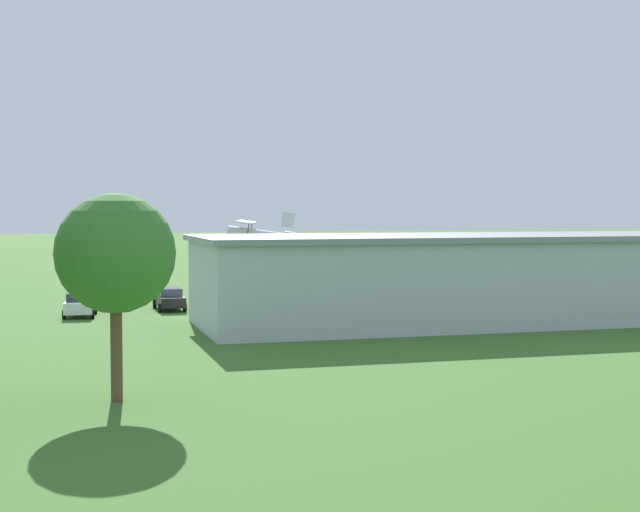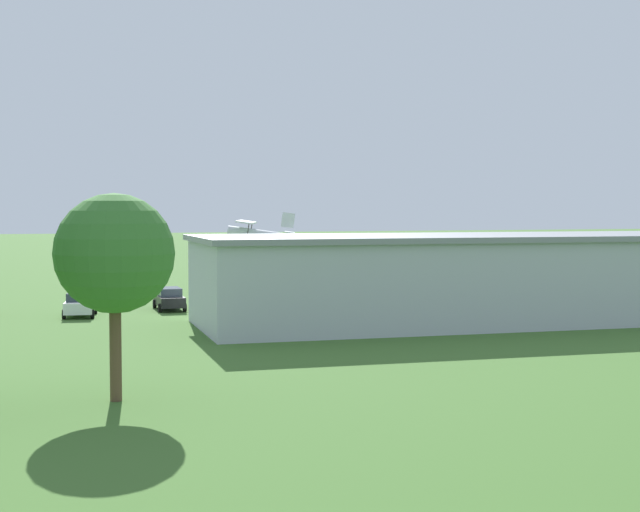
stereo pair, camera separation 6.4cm
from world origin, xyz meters
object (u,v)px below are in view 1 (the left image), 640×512
Objects in this scene: person_walking_on_apron at (616,285)px; tree_behind_hangar_left at (115,254)px; person_watching_takeoff at (222,296)px; person_by_parked_cars at (572,286)px; hangar at (484,278)px; car_black at (169,298)px; car_white at (80,304)px; biplane at (257,235)px.

tree_behind_hangar_left is (45.68, 31.44, 4.83)m from person_walking_on_apron.
person_watching_takeoff is 30.27m from person_by_parked_cars.
car_black is at bearing -36.61° from hangar.
car_white is at bearing -24.66° from hangar.
hangar is at bearing 33.88° from person_walking_on_apron.
person_by_parked_cars is (-24.60, 11.11, -4.27)m from biplane.
person_watching_takeoff is at bearing 62.91° from biplane.
car_black is at bearing 7.93° from person_watching_takeoff.
person_watching_takeoff is at bearing -0.91° from person_walking_on_apron.
person_by_parked_cars is at bearing -142.51° from tree_behind_hangar_left.
tree_behind_hangar_left reaches higher than person_watching_takeoff.
car_black is (18.17, -13.50, -2.00)m from hangar.
person_watching_takeoff reaches higher than person_walking_on_apron.
hangar is 27.18m from car_white.
person_by_parked_cars is at bearing 155.69° from biplane.
person_walking_on_apron is at bearing 179.09° from person_watching_takeoff.
person_watching_takeoff reaches higher than person_by_parked_cars.
hangar is 20.06m from person_watching_takeoff.
tree_behind_hangar_left reaches higher than car_black.
car_white reaches higher than car_black.
car_white is 0.56× the size of tree_behind_hangar_left.
tree_behind_hangar_left is at bearing 35.05° from hangar.
person_watching_takeoff is 34.28m from tree_behind_hangar_left.
tree_behind_hangar_left is at bearing 70.42° from person_watching_takeoff.
hangar is 22.73m from car_black.
car_black reaches higher than person_by_parked_cars.
car_black is at bearing 0.02° from person_walking_on_apron.
car_black is 2.96× the size of person_by_parked_cars.
biplane reaches higher than car_black.
hangar is at bearing 155.34° from car_white.
biplane reaches higher than person_watching_takeoff.
tree_behind_hangar_left reaches higher than car_white.
hangar is 31.33m from tree_behind_hangar_left.
person_watching_takeoff is at bearing -0.07° from person_by_parked_cars.
person_by_parked_cars is at bearing -179.13° from car_black.
person_by_parked_cars is at bearing -7.10° from person_walking_on_apron.
person_watching_takeoff is (14.17, -14.06, -1.99)m from hangar.
car_white is 2.85× the size of person_by_parked_cars.
biplane is 21.65m from car_white.
car_white is 2.60× the size of person_watching_takeoff.
person_walking_on_apron is 34.31m from person_watching_takeoff.
person_by_parked_cars is (-40.73, -2.71, -0.08)m from car_white.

